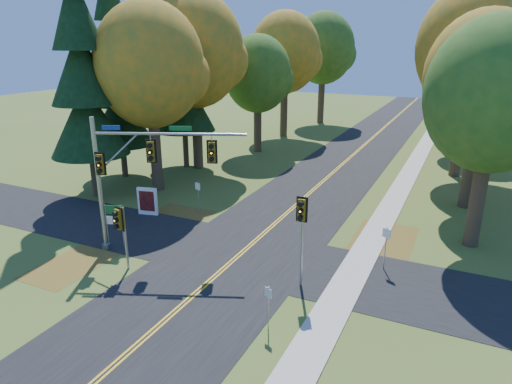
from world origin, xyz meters
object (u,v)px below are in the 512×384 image
at_px(east_signal_pole, 302,220).
at_px(traffic_mast, 134,168).
at_px(info_kiosk, 148,201).
at_px(route_sign_cluster, 114,218).

bearing_deg(east_signal_pole, traffic_mast, 175.75).
xyz_separation_m(east_signal_pole, info_kiosk, (-12.64, 4.60, -2.57)).
height_order(traffic_mast, route_sign_cluster, traffic_mast).
distance_m(east_signal_pole, info_kiosk, 13.69).
bearing_deg(route_sign_cluster, info_kiosk, 89.47).
height_order(route_sign_cluster, info_kiosk, route_sign_cluster).
bearing_deg(info_kiosk, east_signal_pole, -32.12).
bearing_deg(traffic_mast, east_signal_pole, -22.72).
distance_m(traffic_mast, east_signal_pole, 9.63).
bearing_deg(east_signal_pole, info_kiosk, 155.94).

